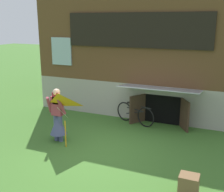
% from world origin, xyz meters
% --- Properties ---
extents(ground_plane, '(60.00, 60.00, 0.00)m').
position_xyz_m(ground_plane, '(0.00, 0.00, 0.00)').
color(ground_plane, '#3D6B28').
extents(log_house, '(8.46, 6.14, 5.00)m').
position_xyz_m(log_house, '(0.00, 5.51, 2.50)').
color(log_house, '#9E998E').
rests_on(log_house, ground_plane).
extents(person, '(0.61, 0.53, 1.69)m').
position_xyz_m(person, '(-1.54, 0.15, 0.71)').
color(person, '#474C75').
rests_on(person, ground_plane).
extents(kite, '(0.88, 0.87, 1.61)m').
position_xyz_m(kite, '(-1.15, -0.36, 1.32)').
color(kite, orange).
rests_on(kite, ground_plane).
extents(bicycle_black, '(1.61, 0.62, 0.77)m').
position_xyz_m(bicycle_black, '(0.16, 2.56, 0.37)').
color(bicycle_black, black).
rests_on(bicycle_black, ground_plane).
extents(wooden_crate, '(0.42, 0.36, 0.46)m').
position_xyz_m(wooden_crate, '(2.66, -1.16, 0.23)').
color(wooden_crate, brown).
rests_on(wooden_crate, ground_plane).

